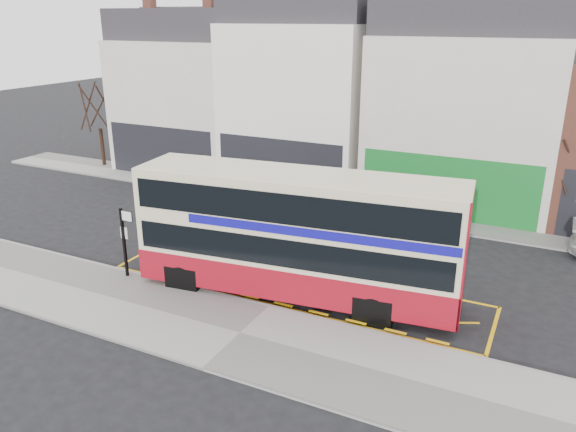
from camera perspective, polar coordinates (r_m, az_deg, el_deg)
The scene contains 14 objects.
ground at distance 19.59m, azimuth -1.38°, elevation -8.98°, with size 120.00×120.00×0.00m, color black.
pavement at distance 17.83m, azimuth -4.89°, elevation -11.92°, with size 40.00×4.00×0.15m, color gray.
kerb at distance 19.27m, azimuth -1.91°, elevation -9.26°, with size 40.00×0.15×0.15m, color gray.
far_pavement at distance 28.94m, azimuth 8.77°, elevation 0.67°, with size 50.00×3.00×0.15m, color gray.
road_markings at distance 20.86m, azimuth 0.67°, elevation -7.08°, with size 14.00×3.40×0.01m, color yellow, non-canonical shape.
terrace_far_left at distance 37.36m, azimuth -9.34°, elevation 12.42°, with size 8.00×8.01×10.80m.
terrace_left at distance 33.33m, azimuth 2.20°, elevation 12.66°, with size 8.00×8.01×11.80m.
terrace_green_shop at distance 30.83m, azimuth 17.91°, elevation 10.70°, with size 9.00×8.01×11.30m.
double_decker_bus at distance 19.23m, azimuth 1.04°, elevation -1.81°, with size 11.42×3.84×4.48m.
bus_stop_post at distance 21.47m, azimuth -16.26°, elevation -1.90°, with size 0.67×0.11×2.69m.
car_silver at distance 29.28m, azimuth -5.23°, elevation 2.32°, with size 1.64×4.08×1.39m, color #B8B7BC.
car_grey at distance 27.39m, azimuth 7.38°, elevation 1.04°, with size 1.51×4.33×1.43m, color #3A3D41.
street_tree_left at distance 38.18m, azimuth -18.88°, elevation 11.62°, with size 3.20×3.20×6.90m.
street_tree_right at distance 27.56m, azimuth 26.58°, elevation 6.14°, with size 2.66×2.66×5.74m.
Camera 1 is at (8.04, -15.19, 9.41)m, focal length 35.00 mm.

